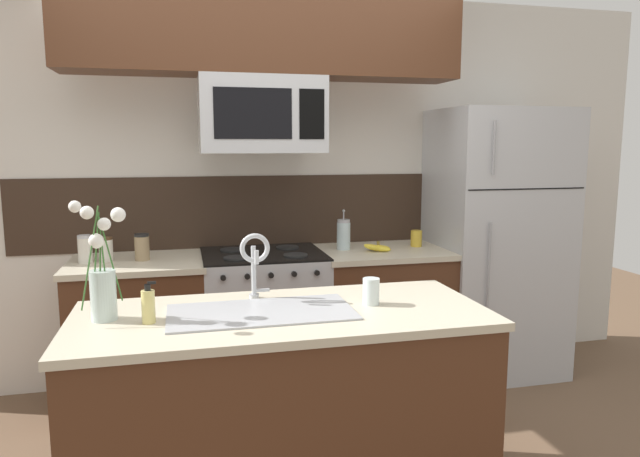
# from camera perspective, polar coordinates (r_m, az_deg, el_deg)

# --- Properties ---
(rear_partition) EXTENTS (5.20, 0.10, 2.60)m
(rear_partition) POSITION_cam_1_polar(r_m,az_deg,el_deg) (3.99, -2.28, 4.09)
(rear_partition) COLOR silver
(rear_partition) RESTS_ON ground
(splash_band) EXTENTS (3.12, 0.01, 0.48)m
(splash_band) POSITION_cam_1_polar(r_m,az_deg,el_deg) (3.90, -6.43, 1.73)
(splash_band) COLOR #332319
(splash_band) RESTS_ON rear_partition
(back_counter_left) EXTENTS (0.80, 0.65, 0.91)m
(back_counter_left) POSITION_cam_1_polar(r_m,az_deg,el_deg) (3.71, -17.56, -9.94)
(back_counter_left) COLOR #4C2B19
(back_counter_left) RESTS_ON ground
(back_counter_right) EXTENTS (0.86, 0.65, 0.91)m
(back_counter_right) POSITION_cam_1_polar(r_m,az_deg,el_deg) (3.91, 6.10, -8.62)
(back_counter_right) COLOR #4C2B19
(back_counter_right) RESTS_ON ground
(stove_range) EXTENTS (0.76, 0.64, 0.93)m
(stove_range) POSITION_cam_1_polar(r_m,az_deg,el_deg) (3.73, -5.62, -9.40)
(stove_range) COLOR #B7BABF
(stove_range) RESTS_ON ground
(microwave) EXTENTS (0.74, 0.40, 0.45)m
(microwave) POSITION_cam_1_polar(r_m,az_deg,el_deg) (3.54, -5.88, 11.19)
(microwave) COLOR #B7BABF
(upper_cabinet_band) EXTENTS (2.36, 0.34, 0.60)m
(upper_cabinet_band) POSITION_cam_1_polar(r_m,az_deg,el_deg) (3.58, -5.44, 19.66)
(upper_cabinet_band) COLOR #4C2B19
(refrigerator) EXTENTS (0.85, 0.74, 1.84)m
(refrigerator) POSITION_cam_1_polar(r_m,az_deg,el_deg) (4.18, 17.04, -1.36)
(refrigerator) COLOR #B7BABF
(refrigerator) RESTS_ON ground
(storage_jar_tall) EXTENTS (0.08, 0.08, 0.16)m
(storage_jar_tall) POSITION_cam_1_polar(r_m,az_deg,el_deg) (3.61, -22.44, -1.92)
(storage_jar_tall) COLOR silver
(storage_jar_tall) RESTS_ON back_counter_left
(storage_jar_medium) EXTENTS (0.08, 0.08, 0.14)m
(storage_jar_medium) POSITION_cam_1_polar(r_m,az_deg,el_deg) (3.62, -20.62, -1.95)
(storage_jar_medium) COLOR silver
(storage_jar_medium) RESTS_ON back_counter_left
(storage_jar_short) EXTENTS (0.09, 0.09, 0.16)m
(storage_jar_short) POSITION_cam_1_polar(r_m,az_deg,el_deg) (3.58, -17.38, -1.78)
(storage_jar_short) COLOR #997F5B
(storage_jar_short) RESTS_ON back_counter_left
(banana_bunch) EXTENTS (0.19, 0.15, 0.08)m
(banana_bunch) POSITION_cam_1_polar(r_m,az_deg,el_deg) (3.73, 5.84, -1.94)
(banana_bunch) COLOR yellow
(banana_bunch) RESTS_ON back_counter_right
(french_press) EXTENTS (0.09, 0.09, 0.27)m
(french_press) POSITION_cam_1_polar(r_m,az_deg,el_deg) (3.77, 2.37, -0.61)
(french_press) COLOR silver
(french_press) RESTS_ON back_counter_right
(coffee_tin) EXTENTS (0.08, 0.08, 0.11)m
(coffee_tin) POSITION_cam_1_polar(r_m,az_deg,el_deg) (3.94, 9.60, -0.98)
(coffee_tin) COLOR gold
(coffee_tin) RESTS_ON back_counter_right
(island_counter) EXTENTS (1.71, 0.73, 0.91)m
(island_counter) POSITION_cam_1_polar(r_m,az_deg,el_deg) (2.57, -3.67, -18.02)
(island_counter) COLOR #4C2B19
(island_counter) RESTS_ON ground
(kitchen_sink) EXTENTS (0.76, 0.39, 0.16)m
(kitchen_sink) POSITION_cam_1_polar(r_m,az_deg,el_deg) (2.41, -5.88, -9.96)
(kitchen_sink) COLOR #ADAFB5
(kitchen_sink) RESTS_ON island_counter
(sink_faucet) EXTENTS (0.14, 0.14, 0.31)m
(sink_faucet) POSITION_cam_1_polar(r_m,az_deg,el_deg) (2.53, -6.54, -2.86)
(sink_faucet) COLOR #B7BABF
(sink_faucet) RESTS_ON island_counter
(dish_soap_bottle) EXTENTS (0.06, 0.05, 0.16)m
(dish_soap_bottle) POSITION_cam_1_polar(r_m,az_deg,el_deg) (2.33, -16.79, -7.42)
(dish_soap_bottle) COLOR #DBCC75
(dish_soap_bottle) RESTS_ON island_counter
(drinking_glass) EXTENTS (0.07, 0.07, 0.12)m
(drinking_glass) POSITION_cam_1_polar(r_m,az_deg,el_deg) (2.50, 5.13, -6.28)
(drinking_glass) COLOR silver
(drinking_glass) RESTS_ON island_counter
(flower_vase) EXTENTS (0.19, 0.18, 0.49)m
(flower_vase) POSITION_cam_1_polar(r_m,az_deg,el_deg) (2.40, -20.91, -4.94)
(flower_vase) COLOR silver
(flower_vase) RESTS_ON island_counter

